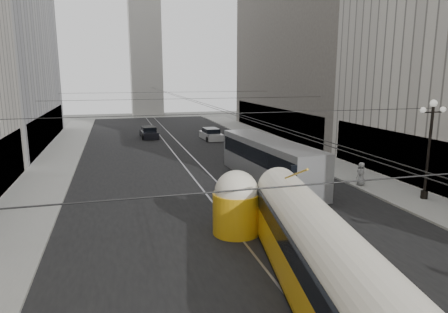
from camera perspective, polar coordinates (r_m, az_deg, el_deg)
road at (r=36.52m, az=-4.69°, el=-1.16°), size 20.00×85.00×0.02m
sidewalk_left at (r=39.71m, az=-22.95°, el=-0.91°), size 4.00×72.00×0.15m
sidewalk_right at (r=43.48m, az=10.15°, el=0.85°), size 4.00×72.00×0.15m
rail_left at (r=36.39m, az=-5.85°, el=-1.23°), size 0.12×85.00×0.04m
rail_right at (r=36.66m, az=-3.53°, el=-1.10°), size 0.12×85.00×0.04m
building_right_far at (r=57.66m, az=12.97°, el=19.54°), size 12.60×32.60×32.60m
distant_tower at (r=83.07m, az=-11.24°, el=16.14°), size 6.00×6.00×31.36m
lamppost_right_mid at (r=28.38m, az=27.29°, el=1.61°), size 1.86×0.44×6.37m
catenary at (r=34.73m, az=-4.34°, el=8.00°), size 25.00×72.00×0.23m
streetcar at (r=15.41m, az=13.09°, el=-13.19°), size 4.68×15.21×3.36m
city_bus at (r=30.41m, az=6.52°, el=-0.37°), size 3.68×12.89×3.23m
sedan_white_far at (r=50.40m, az=-1.87°, el=3.16°), size 2.16×4.74×1.47m
sedan_dark_far at (r=52.83m, az=-10.70°, el=3.36°), size 2.19×4.76×1.47m
pedestrian_sidewalk_right at (r=30.59m, az=19.00°, el=-2.35°), size 0.97×0.80×1.70m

